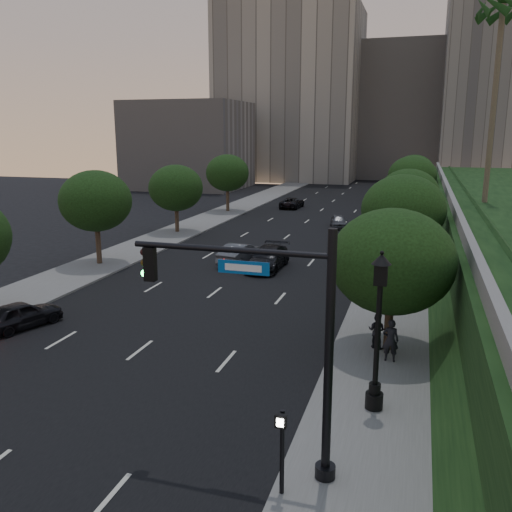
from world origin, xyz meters
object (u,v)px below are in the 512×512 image
(traffic_signal_mast, at_px, (288,351))
(sedan_far_left, at_px, (292,203))
(sedan_near_left, at_px, (21,315))
(pedestrian_a, at_px, (390,340))
(street_lamp, at_px, (377,339))
(pedestrian_c, at_px, (406,288))
(sedan_near_right, at_px, (268,258))
(sedan_far_right, at_px, (339,221))
(sedan_mid_left, at_px, (240,253))
(pedestrian_b, at_px, (377,331))

(traffic_signal_mast, distance_m, sedan_far_left, 53.64)
(sedan_near_left, relative_size, pedestrian_a, 2.22)
(street_lamp, height_order, sedan_near_left, street_lamp)
(pedestrian_c, bearing_deg, sedan_near_left, 37.15)
(traffic_signal_mast, xyz_separation_m, sedan_near_right, (-6.70, 22.07, -2.91))
(sedan_near_left, relative_size, pedestrian_c, 2.27)
(sedan_far_right, distance_m, pedestrian_a, 32.20)
(sedan_mid_left, height_order, pedestrian_a, pedestrian_a)
(sedan_far_left, xyz_separation_m, sedan_far_right, (7.58, -12.37, -0.02))
(traffic_signal_mast, distance_m, sedan_far_right, 40.18)
(street_lamp, bearing_deg, pedestrian_b, 93.94)
(pedestrian_a, bearing_deg, sedan_far_right, -78.13)
(pedestrian_b, bearing_deg, sedan_mid_left, -35.27)
(street_lamp, xyz_separation_m, pedestrian_a, (0.28, 4.13, -1.59))
(sedan_mid_left, bearing_deg, sedan_near_left, 77.37)
(street_lamp, bearing_deg, sedan_mid_left, 120.48)
(street_lamp, xyz_separation_m, sedan_near_left, (-17.02, 3.26, -1.96))
(sedan_mid_left, xyz_separation_m, pedestrian_b, (10.69, -13.41, 0.18))
(sedan_mid_left, relative_size, pedestrian_c, 2.59)
(pedestrian_a, bearing_deg, sedan_near_left, 2.68)
(sedan_mid_left, relative_size, sedan_far_left, 0.95)
(sedan_mid_left, distance_m, pedestrian_c, 13.51)
(sedan_mid_left, height_order, sedan_far_right, sedan_mid_left)
(traffic_signal_mast, bearing_deg, pedestrian_b, 80.17)
(pedestrian_c, bearing_deg, sedan_near_right, -21.15)
(pedestrian_a, distance_m, pedestrian_c, 7.92)
(sedan_near_right, distance_m, pedestrian_a, 16.43)
(traffic_signal_mast, relative_size, street_lamp, 1.25)
(street_lamp, height_order, sedan_mid_left, street_lamp)
(street_lamp, distance_m, sedan_near_left, 17.44)
(sedan_far_left, bearing_deg, pedestrian_b, 110.68)
(traffic_signal_mast, bearing_deg, street_lamp, 64.20)
(sedan_far_left, bearing_deg, pedestrian_a, 110.96)
(street_lamp, relative_size, sedan_near_right, 1.07)
(pedestrian_a, xyz_separation_m, pedestrian_b, (-0.65, 1.26, -0.12))
(sedan_near_left, height_order, sedan_near_right, sedan_near_right)
(pedestrian_b, bearing_deg, pedestrian_c, -82.48)
(traffic_signal_mast, height_order, sedan_far_right, traffic_signal_mast)
(sedan_mid_left, bearing_deg, pedestrian_b, 136.92)
(sedan_near_left, bearing_deg, sedan_far_right, -88.60)
(sedan_near_right, bearing_deg, sedan_far_left, 100.58)
(sedan_mid_left, xyz_separation_m, pedestrian_c, (11.70, -6.75, 0.28))
(traffic_signal_mast, bearing_deg, sedan_far_right, 96.33)
(sedan_far_left, bearing_deg, sedan_near_right, 102.88)
(sedan_far_left, distance_m, sedan_far_right, 14.51)
(sedan_far_left, relative_size, pedestrian_a, 2.66)
(sedan_near_left, height_order, sedan_far_left, sedan_near_left)
(sedan_near_right, bearing_deg, sedan_near_left, -118.99)
(sedan_near_right, distance_m, sedan_far_right, 17.90)
(sedan_far_right, height_order, pedestrian_b, pedestrian_b)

